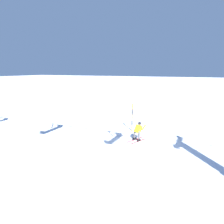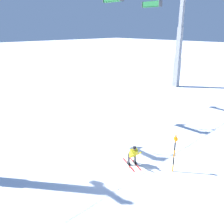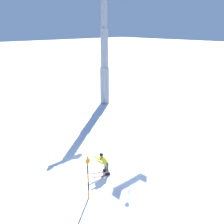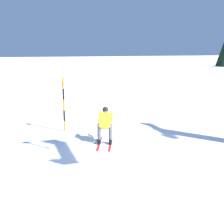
# 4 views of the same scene
# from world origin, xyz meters

# --- Properties ---
(ground_plane) EXTENTS (260.00, 260.00, 0.00)m
(ground_plane) POSITION_xyz_m (0.00, 0.00, 0.00)
(ground_plane) COLOR white
(skier_carving_main) EXTENTS (1.17, 1.73, 1.47)m
(skier_carving_main) POSITION_xyz_m (0.51, -1.18, 0.76)
(skier_carving_main) COLOR red
(skier_carving_main) RESTS_ON ground_plane
(trail_marker_pole) EXTENTS (0.07, 0.28, 2.31)m
(trail_marker_pole) POSITION_xyz_m (1.67, -3.20, 1.24)
(trail_marker_pole) COLOR orange
(trail_marker_pole) RESTS_ON ground_plane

